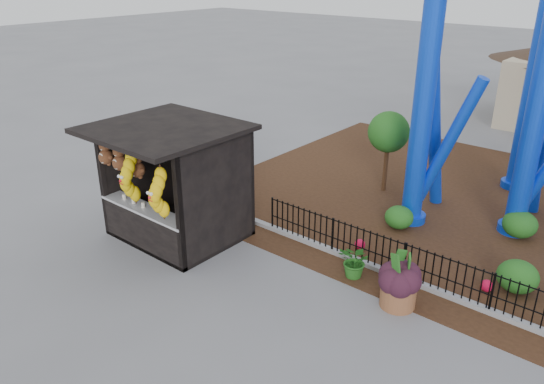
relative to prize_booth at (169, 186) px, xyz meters
The scene contains 9 objects.
ground 3.47m from the prize_booth, 17.28° to the right, with size 120.00×120.00×0.00m, color slate.
mulch_bed 10.05m from the prize_booth, 45.36° to the left, with size 18.00×12.00×0.02m, color #331E11.
curb 7.43m from the prize_booth, 16.52° to the left, with size 18.00×0.18×0.12m, color gray.
prize_booth is the anchor object (origin of this frame).
picket_fence 8.21m from the prize_booth, 14.72° to the left, with size 12.20×0.06×1.00m, color black, non-canonical shape.
terracotta_planter 6.37m from the prize_booth, ahead, with size 0.77×0.77×0.58m, color brown.
planter_foliage 6.28m from the prize_booth, ahead, with size 0.70×0.70×0.64m, color black.
potted_plant 5.18m from the prize_booth, 16.89° to the left, with size 0.77×0.67×0.86m, color #275A1A.
landscaping 9.12m from the prize_booth, 30.46° to the left, with size 8.48×3.98×0.73m.
Camera 1 is at (7.26, -7.12, 6.86)m, focal length 35.00 mm.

